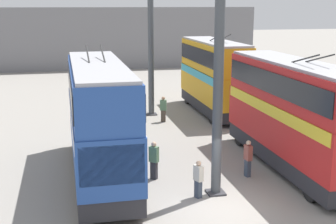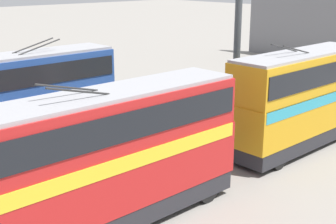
{
  "view_description": "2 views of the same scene",
  "coord_description": "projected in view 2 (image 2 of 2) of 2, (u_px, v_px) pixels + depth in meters",
  "views": [
    {
      "loc": [
        -16.29,
        6.07,
        7.92
      ],
      "look_at": [
        5.78,
        1.13,
        2.66
      ],
      "focal_mm": 50.0,
      "sensor_mm": 36.0,
      "label": 1
    },
    {
      "loc": [
        -5.38,
        -17.68,
        9.16
      ],
      "look_at": [
        9.51,
        -1.41,
        2.67
      ],
      "focal_mm": 50.0,
      "sensor_mm": 36.0,
      "label": 2
    }
  ],
  "objects": [
    {
      "name": "bus_left_far",
      "position": [
        300.0,
        95.0,
        24.9
      ],
      "size": [
        9.56,
        2.54,
        5.92
      ],
      "color": "black",
      "rests_on": "ground_plane"
    },
    {
      "name": "person_by_right_row",
      "position": [
        27.0,
        154.0,
        22.32
      ],
      "size": [
        0.46,
        0.47,
        1.8
      ],
      "rotation": [
        0.0,
        0.0,
        2.42
      ],
      "color": "#2D2D33",
      "rests_on": "ground_plane"
    },
    {
      "name": "bus_right_mid",
      "position": [
        16.0,
        99.0,
        23.88
      ],
      "size": [
        10.78,
        2.54,
        5.96
      ],
      "color": "black",
      "rests_on": "ground_plane"
    },
    {
      "name": "bus_left_near",
      "position": [
        111.0,
        152.0,
        16.91
      ],
      "size": [
        10.97,
        2.54,
        5.88
      ],
      "color": "black",
      "rests_on": "ground_plane"
    },
    {
      "name": "person_by_left_row",
      "position": [
        62.0,
        187.0,
        18.84
      ],
      "size": [
        0.45,
        0.3,
        1.75
      ],
      "rotation": [
        0.0,
        0.0,
        4.87
      ],
      "color": "#384251",
      "rests_on": "ground_plane"
    },
    {
      "name": "oil_drum",
      "position": [
        179.0,
        121.0,
        28.98
      ],
      "size": [
        0.58,
        0.58,
        0.93
      ],
      "color": "#235638",
      "rests_on": "ground_plane"
    },
    {
      "name": "support_column_far",
      "position": [
        236.0,
        61.0,
        28.0
      ],
      "size": [
        0.75,
        0.75,
        8.62
      ],
      "color": "#42474C",
      "rests_on": "ground_plane"
    },
    {
      "name": "person_aisle_midway",
      "position": [
        214.0,
        122.0,
        27.15
      ],
      "size": [
        0.38,
        0.48,
        1.77
      ],
      "rotation": [
        0.0,
        0.0,
        5.89
      ],
      "color": "#473D33",
      "rests_on": "ground_plane"
    }
  ]
}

